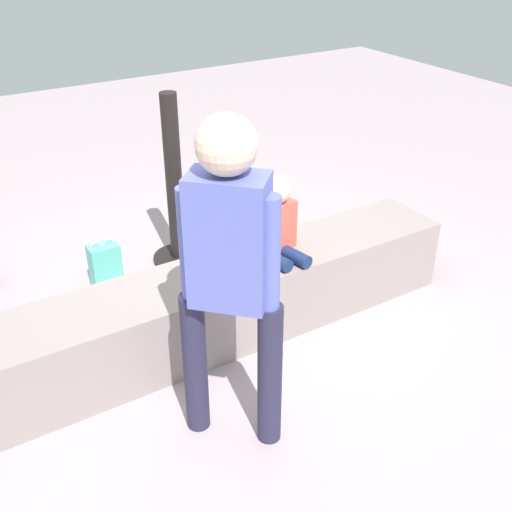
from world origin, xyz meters
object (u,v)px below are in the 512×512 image
(child_seated, at_px, (277,222))
(cake_plate, at_px, (247,268))
(adult_standing, at_px, (229,262))
(gift_bag, at_px, (106,266))
(water_bottle_near_gift, at_px, (227,221))

(child_seated, height_order, cake_plate, child_seated)
(adult_standing, relative_size, gift_bag, 4.45)
(cake_plate, distance_m, water_bottle_near_gift, 1.37)
(cake_plate, height_order, gift_bag, cake_plate)
(child_seated, distance_m, water_bottle_near_gift, 1.31)
(cake_plate, relative_size, gift_bag, 0.64)
(child_seated, distance_m, adult_standing, 0.98)
(cake_plate, relative_size, water_bottle_near_gift, 1.09)
(adult_standing, bearing_deg, gift_bag, 92.63)
(cake_plate, bearing_deg, gift_bag, 118.27)
(adult_standing, relative_size, water_bottle_near_gift, 7.51)
(water_bottle_near_gift, bearing_deg, cake_plate, -114.20)
(cake_plate, distance_m, gift_bag, 1.12)
(cake_plate, bearing_deg, water_bottle_near_gift, 65.80)
(adult_standing, xyz_separation_m, cake_plate, (0.44, 0.59, -0.47))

